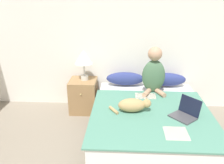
# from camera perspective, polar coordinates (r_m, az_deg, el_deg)

# --- Properties ---
(wall_back) EXTENTS (6.01, 0.05, 2.55)m
(wall_back) POSITION_cam_1_polar(r_m,az_deg,el_deg) (3.99, 5.37, 11.35)
(wall_back) COLOR white
(wall_back) RESTS_ON ground_plane
(bed) EXTENTS (1.57, 1.90, 0.46)m
(bed) POSITION_cam_1_polar(r_m,az_deg,el_deg) (3.41, 8.95, -9.57)
(bed) COLOR #4C4742
(bed) RESTS_ON ground_plane
(pillow_near) EXTENTS (0.63, 0.21, 0.22)m
(pillow_near) POSITION_cam_1_polar(r_m,az_deg,el_deg) (3.98, 3.21, 0.82)
(pillow_near) COLOR navy
(pillow_near) RESTS_ON bed
(pillow_far) EXTENTS (0.63, 0.21, 0.22)m
(pillow_far) POSITION_cam_1_polar(r_m,az_deg,el_deg) (4.05, 12.99, 0.62)
(pillow_far) COLOR navy
(pillow_far) RESTS_ON bed
(person_sitting) EXTENTS (0.36, 0.36, 0.72)m
(person_sitting) POSITION_cam_1_polar(r_m,az_deg,el_deg) (3.70, 10.03, 2.32)
(person_sitting) COLOR #476B4C
(person_sitting) RESTS_ON bed
(cat_tabby) EXTENTS (0.56, 0.21, 0.19)m
(cat_tabby) POSITION_cam_1_polar(r_m,az_deg,el_deg) (3.13, 5.12, -5.54)
(cat_tabby) COLOR tan
(cat_tabby) RESTS_ON bed
(laptop_open) EXTENTS (0.40, 0.40, 0.24)m
(laptop_open) POSITION_cam_1_polar(r_m,az_deg,el_deg) (3.15, 17.20, -7.17)
(laptop_open) COLOR #424247
(laptop_open) RESTS_ON bed
(nightstand) EXTENTS (0.44, 0.46, 0.56)m
(nightstand) POSITION_cam_1_polar(r_m,az_deg,el_deg) (4.07, -6.87, -3.25)
(nightstand) COLOR #937047
(nightstand) RESTS_ON ground_plane
(table_lamp) EXTENTS (0.30, 0.30, 0.50)m
(table_lamp) POSITION_cam_1_polar(r_m,az_deg,el_deg) (3.86, -6.83, 5.73)
(table_lamp) COLOR beige
(table_lamp) RESTS_ON nightstand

